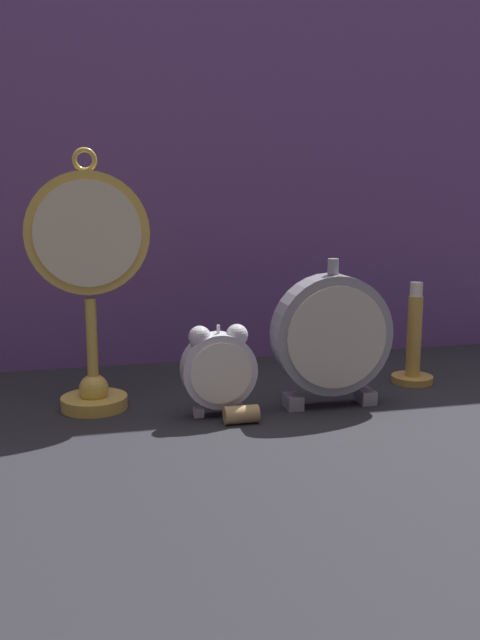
{
  "coord_description": "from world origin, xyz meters",
  "views": [
    {
      "loc": [
        -0.21,
        -0.79,
        0.29
      ],
      "look_at": [
        0.0,
        0.08,
        0.11
      ],
      "focal_mm": 40.0,
      "sensor_mm": 36.0,
      "label": 1
    }
  ],
  "objects_px": {
    "pocket_watch_on_stand": "(89,279)",
    "mantel_clock_silver": "(332,336)",
    "brass_candlestick": "(413,350)",
    "wine_cork": "(241,414)",
    "alarm_clock_twin_bell": "(219,366)"
  },
  "relations": [
    {
      "from": "brass_candlestick",
      "to": "wine_cork",
      "type": "height_order",
      "value": "brass_candlestick"
    },
    {
      "from": "pocket_watch_on_stand",
      "to": "brass_candlestick",
      "type": "height_order",
      "value": "pocket_watch_on_stand"
    },
    {
      "from": "pocket_watch_on_stand",
      "to": "brass_candlestick",
      "type": "bearing_deg",
      "value": 1.95
    },
    {
      "from": "wine_cork",
      "to": "pocket_watch_on_stand",
      "type": "bearing_deg",
      "value": 149.78
    },
    {
      "from": "alarm_clock_twin_bell",
      "to": "wine_cork",
      "type": "distance_m",
      "value": 0.07
    },
    {
      "from": "mantel_clock_silver",
      "to": "wine_cork",
      "type": "relative_size",
      "value": 4.59
    },
    {
      "from": "brass_candlestick",
      "to": "wine_cork",
      "type": "xyz_separation_m",
      "value": [
        -0.28,
        -0.12,
        -0.04
      ]
    },
    {
      "from": "mantel_clock_silver",
      "to": "brass_candlestick",
      "type": "relative_size",
      "value": 1.31
    },
    {
      "from": "mantel_clock_silver",
      "to": "brass_candlestick",
      "type": "distance_m",
      "value": 0.18
    },
    {
      "from": "alarm_clock_twin_bell",
      "to": "pocket_watch_on_stand",
      "type": "bearing_deg",
      "value": 156.67
    },
    {
      "from": "pocket_watch_on_stand",
      "to": "mantel_clock_silver",
      "type": "distance_m",
      "value": 0.31
    },
    {
      "from": "pocket_watch_on_stand",
      "to": "mantel_clock_silver",
      "type": "relative_size",
      "value": 1.71
    },
    {
      "from": "pocket_watch_on_stand",
      "to": "brass_candlestick",
      "type": "relative_size",
      "value": 2.23
    },
    {
      "from": "alarm_clock_twin_bell",
      "to": "mantel_clock_silver",
      "type": "height_order",
      "value": "mantel_clock_silver"
    },
    {
      "from": "pocket_watch_on_stand",
      "to": "alarm_clock_twin_bell",
      "type": "xyz_separation_m",
      "value": [
        0.15,
        -0.06,
        -0.1
      ]
    }
  ]
}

